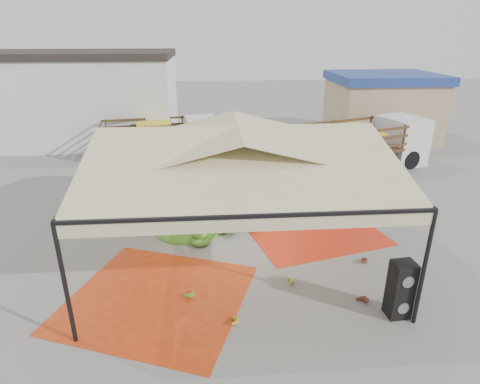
{
  "coord_description": "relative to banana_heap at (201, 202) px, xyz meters",
  "views": [
    {
      "loc": [
        -0.82,
        -11.47,
        6.61
      ],
      "look_at": [
        0.2,
        1.5,
        1.3
      ],
      "focal_mm": 30.0,
      "sensor_mm": 36.0,
      "label": 1
    }
  ],
  "objects": [
    {
      "name": "hand_yellow_a",
      "position": [
        2.46,
        -4.4,
        -0.52
      ],
      "size": [
        0.54,
        0.48,
        0.22
      ],
      "primitive_type": "ellipsoid",
      "rotation": [
        0.0,
        0.0,
        -0.2
      ],
      "color": "gold",
      "rests_on": "ground"
    },
    {
      "name": "tarp_left",
      "position": [
        -1.11,
        -4.81,
        -0.62
      ],
      "size": [
        5.62,
        5.5,
        0.01
      ],
      "primitive_type": "cube",
      "rotation": [
        0.0,
        0.0,
        -0.35
      ],
      "color": "#C94212",
      "rests_on": "ground"
    },
    {
      "name": "building_tan",
      "position": [
        11.21,
        10.74,
        1.45
      ],
      "size": [
        6.3,
        5.3,
        4.1
      ],
      "color": "tan",
      "rests_on": "ground"
    },
    {
      "name": "banana_heap",
      "position": [
        0.0,
        0.0,
        0.0
      ],
      "size": [
        7.13,
        6.5,
        1.25
      ],
      "primitive_type": "ellipsoid",
      "rotation": [
        0.0,
        0.0,
        -0.34
      ],
      "color": "#387217",
      "rests_on": "ground"
    },
    {
      "name": "speaker_stack",
      "position": [
        4.91,
        -5.96,
        0.12
      ],
      "size": [
        0.58,
        0.51,
        1.5
      ],
      "rotation": [
        0.0,
        0.0,
        0.08
      ],
      "color": "black",
      "rests_on": "ground"
    },
    {
      "name": "tarp_right",
      "position": [
        3.83,
        -0.94,
        -0.62
      ],
      "size": [
        5.37,
        5.53,
        0.01
      ],
      "primitive_type": "cube",
      "rotation": [
        0.0,
        0.0,
        0.25
      ],
      "color": "red",
      "rests_on": "ground"
    },
    {
      "name": "hanging_bunches",
      "position": [
        1.51,
        -2.86,
        1.99
      ],
      "size": [
        4.74,
        0.24,
        0.2
      ],
      "color": "#4C7318",
      "rests_on": "ground"
    },
    {
      "name": "ground",
      "position": [
        1.21,
        -2.26,
        -0.63
      ],
      "size": [
        90.0,
        90.0,
        0.0
      ],
      "primitive_type": "plane",
      "color": "slate",
      "rests_on": "ground"
    },
    {
      "name": "vendor",
      "position": [
        2.01,
        2.21,
        0.18
      ],
      "size": [
        0.68,
        0.54,
        1.61
      ],
      "primitive_type": "imported",
      "rotation": [
        0.0,
        0.0,
        2.84
      ],
      "color": "gray",
      "rests_on": "ground"
    },
    {
      "name": "hand_yellow_b",
      "position": [
        0.79,
        -5.96,
        -0.51
      ],
      "size": [
        0.51,
        0.42,
        0.23
      ],
      "primitive_type": "ellipsoid",
      "rotation": [
        0.0,
        0.0,
        -0.02
      ],
      "color": "#B98E25",
      "rests_on": "ground"
    },
    {
      "name": "canopy_tent",
      "position": [
        1.21,
        -2.26,
        2.67
      ],
      "size": [
        8.1,
        8.1,
        4.0
      ],
      "color": "black",
      "rests_on": "ground"
    },
    {
      "name": "truck_right",
      "position": [
        8.21,
        5.19,
        0.86
      ],
      "size": [
        7.4,
        4.57,
        2.4
      ],
      "rotation": [
        0.0,
        0.0,
        0.34
      ],
      "color": "#52371B",
      "rests_on": "ground"
    },
    {
      "name": "banana_leaves",
      "position": [
        -0.63,
        -1.45,
        -0.63
      ],
      "size": [
        0.96,
        1.36,
        3.7
      ],
      "primitive_type": null,
      "color": "#327820",
      "rests_on": "ground"
    },
    {
      "name": "building_white",
      "position": [
        -8.79,
        11.74,
        2.09
      ],
      "size": [
        14.3,
        6.3,
        5.4
      ],
      "color": "silver",
      "rests_on": "ground"
    },
    {
      "name": "truck_left",
      "position": [
        -1.99,
        7.89,
        0.66
      ],
      "size": [
        6.35,
        3.03,
        2.09
      ],
      "rotation": [
        0.0,
        0.0,
        0.16
      ],
      "color": "#473317",
      "rests_on": "ground"
    },
    {
      "name": "hand_green",
      "position": [
        -0.31,
        -4.77,
        -0.52
      ],
      "size": [
        0.61,
        0.59,
        0.21
      ],
      "primitive_type": "ellipsoid",
      "rotation": [
        0.0,
        0.0,
        -0.65
      ],
      "color": "#347618",
      "rests_on": "ground"
    },
    {
      "name": "hand_red_a",
      "position": [
        4.91,
        -3.52,
        -0.52
      ],
      "size": [
        0.56,
        0.52,
        0.21
      ],
      "primitive_type": "ellipsoid",
      "rotation": [
        0.0,
        0.0,
        -0.41
      ],
      "color": "#5E2A15",
      "rests_on": "ground"
    },
    {
      "name": "hand_red_b",
      "position": [
        4.19,
        -5.47,
        -0.52
      ],
      "size": [
        0.61,
        0.59,
        0.22
      ],
      "primitive_type": "ellipsoid",
      "rotation": [
        0.0,
        0.0,
        0.61
      ],
      "color": "#5A2714",
      "rests_on": "ground"
    }
  ]
}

